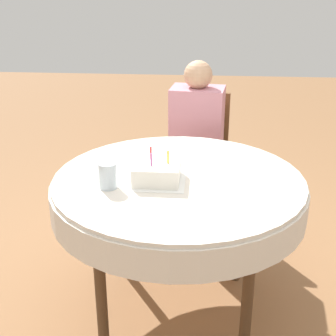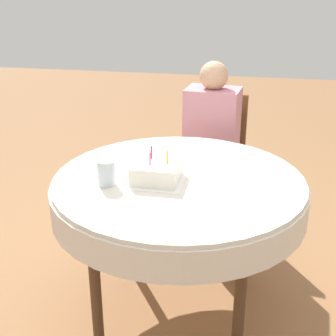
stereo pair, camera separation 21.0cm
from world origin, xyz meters
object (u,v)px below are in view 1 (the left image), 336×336
object	(u,v)px
birthday_cake	(157,172)
person	(196,136)
drinking_glass	(108,176)
chair	(198,159)

from	to	relation	value
birthday_cake	person	bearing A→B (deg)	80.11
person	birthday_cake	distance (m)	0.91
person	drinking_glass	xyz separation A→B (m)	(-0.36, -0.98, 0.15)
chair	person	bearing A→B (deg)	-90.00
birthday_cake	drinking_glass	distance (m)	0.22
chair	person	xyz separation A→B (m)	(-0.01, -0.10, 0.19)
person	drinking_glass	bearing A→B (deg)	-103.31
chair	birthday_cake	xyz separation A→B (m)	(-0.17, -0.98, 0.32)
person	drinking_glass	world-z (taller)	person
chair	birthday_cake	bearing A→B (deg)	-92.80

